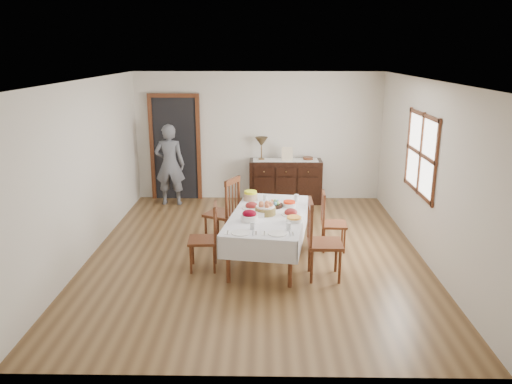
{
  "coord_description": "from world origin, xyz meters",
  "views": [
    {
      "loc": [
        0.12,
        -7.1,
        3.0
      ],
      "look_at": [
        0.0,
        0.1,
        0.95
      ],
      "focal_mm": 35.0,
      "sensor_mm": 36.0,
      "label": 1
    }
  ],
  "objects_px": {
    "dining_table": "(269,219)",
    "sideboard": "(285,181)",
    "chair_left_far": "(225,211)",
    "table_lamp": "(261,142)",
    "chair_left_near": "(206,236)",
    "chair_right_near": "(321,239)",
    "person": "(170,162)",
    "chair_right_far": "(331,221)"
  },
  "relations": [
    {
      "from": "table_lamp",
      "to": "chair_left_far",
      "type": "bearing_deg",
      "value": -103.6
    },
    {
      "from": "person",
      "to": "table_lamp",
      "type": "xyz_separation_m",
      "value": [
        1.82,
        0.22,
        0.36
      ]
    },
    {
      "from": "chair_right_far",
      "to": "sideboard",
      "type": "relative_size",
      "value": 0.63
    },
    {
      "from": "sideboard",
      "to": "chair_left_far",
      "type": "bearing_deg",
      "value": -114.54
    },
    {
      "from": "chair_left_far",
      "to": "chair_right_far",
      "type": "distance_m",
      "value": 1.67
    },
    {
      "from": "chair_right_far",
      "to": "chair_right_near",
      "type": "bearing_deg",
      "value": 167.48
    },
    {
      "from": "chair_right_far",
      "to": "table_lamp",
      "type": "xyz_separation_m",
      "value": [
        -1.09,
        2.56,
        0.76
      ]
    },
    {
      "from": "sideboard",
      "to": "person",
      "type": "bearing_deg",
      "value": -175.35
    },
    {
      "from": "sideboard",
      "to": "person",
      "type": "height_order",
      "value": "person"
    },
    {
      "from": "dining_table",
      "to": "table_lamp",
      "type": "height_order",
      "value": "table_lamp"
    },
    {
      "from": "dining_table",
      "to": "sideboard",
      "type": "xyz_separation_m",
      "value": [
        0.37,
        2.92,
        -0.18
      ]
    },
    {
      "from": "chair_right_near",
      "to": "sideboard",
      "type": "xyz_separation_m",
      "value": [
        -0.33,
        3.54,
        -0.12
      ]
    },
    {
      "from": "chair_right_far",
      "to": "person",
      "type": "relative_size",
      "value": 0.53
    },
    {
      "from": "sideboard",
      "to": "person",
      "type": "distance_m",
      "value": 2.35
    },
    {
      "from": "chair_left_near",
      "to": "table_lamp",
      "type": "distance_m",
      "value": 3.47
    },
    {
      "from": "chair_right_far",
      "to": "person",
      "type": "bearing_deg",
      "value": 53.55
    },
    {
      "from": "sideboard",
      "to": "table_lamp",
      "type": "bearing_deg",
      "value": 176.38
    },
    {
      "from": "chair_right_near",
      "to": "sideboard",
      "type": "height_order",
      "value": "chair_right_near"
    },
    {
      "from": "chair_right_near",
      "to": "chair_right_far",
      "type": "xyz_separation_m",
      "value": [
        0.27,
        1.01,
        -0.09
      ]
    },
    {
      "from": "chair_left_far",
      "to": "chair_right_far",
      "type": "height_order",
      "value": "chair_left_far"
    },
    {
      "from": "chair_left_near",
      "to": "table_lamp",
      "type": "bearing_deg",
      "value": 164.21
    },
    {
      "from": "chair_left_near",
      "to": "person",
      "type": "relative_size",
      "value": 0.56
    },
    {
      "from": "chair_left_near",
      "to": "sideboard",
      "type": "distance_m",
      "value": 3.51
    },
    {
      "from": "person",
      "to": "chair_left_far",
      "type": "bearing_deg",
      "value": 120.48
    },
    {
      "from": "chair_right_near",
      "to": "person",
      "type": "distance_m",
      "value": 4.28
    },
    {
      "from": "dining_table",
      "to": "person",
      "type": "xyz_separation_m",
      "value": [
        -1.94,
        2.73,
        0.25
      ]
    },
    {
      "from": "chair_left_far",
      "to": "table_lamp",
      "type": "relative_size",
      "value": 2.39
    },
    {
      "from": "dining_table",
      "to": "chair_left_far",
      "type": "bearing_deg",
      "value": 147.82
    },
    {
      "from": "dining_table",
      "to": "person",
      "type": "height_order",
      "value": "person"
    },
    {
      "from": "chair_left_far",
      "to": "table_lamp",
      "type": "bearing_deg",
      "value": -167.74
    },
    {
      "from": "dining_table",
      "to": "sideboard",
      "type": "height_order",
      "value": "sideboard"
    },
    {
      "from": "chair_left_near",
      "to": "sideboard",
      "type": "relative_size",
      "value": 0.66
    },
    {
      "from": "dining_table",
      "to": "sideboard",
      "type": "relative_size",
      "value": 1.51
    },
    {
      "from": "chair_left_near",
      "to": "sideboard",
      "type": "bearing_deg",
      "value": 156.27
    },
    {
      "from": "chair_right_near",
      "to": "person",
      "type": "bearing_deg",
      "value": 38.62
    },
    {
      "from": "chair_right_near",
      "to": "sideboard",
      "type": "relative_size",
      "value": 0.76
    },
    {
      "from": "chair_left_far",
      "to": "chair_right_near",
      "type": "xyz_separation_m",
      "value": [
        1.39,
        -1.22,
        0.0
      ]
    },
    {
      "from": "table_lamp",
      "to": "chair_right_near",
      "type": "bearing_deg",
      "value": -77.06
    },
    {
      "from": "chair_right_near",
      "to": "chair_right_far",
      "type": "distance_m",
      "value": 1.05
    },
    {
      "from": "chair_left_near",
      "to": "sideboard",
      "type": "height_order",
      "value": "chair_left_near"
    },
    {
      "from": "chair_left_near",
      "to": "chair_right_near",
      "type": "distance_m",
      "value": 1.59
    },
    {
      "from": "chair_right_far",
      "to": "table_lamp",
      "type": "relative_size",
      "value": 2.0
    }
  ]
}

